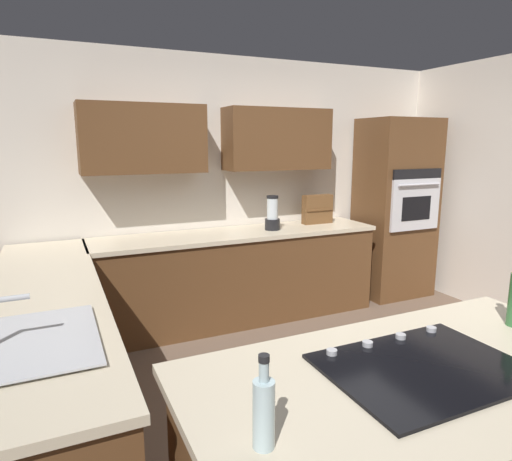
# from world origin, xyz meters

# --- Properties ---
(ground_plane) EXTENTS (14.00, 14.00, 0.00)m
(ground_plane) POSITION_xyz_m (0.00, 0.00, 0.00)
(ground_plane) COLOR brown
(wall_back) EXTENTS (6.00, 0.44, 2.60)m
(wall_back) POSITION_xyz_m (0.06, -2.05, 1.41)
(wall_back) COLOR silver
(wall_back) RESTS_ON ground
(lower_cabinets_back) EXTENTS (2.80, 0.60, 0.86)m
(lower_cabinets_back) POSITION_xyz_m (0.10, -1.72, 0.43)
(lower_cabinets_back) COLOR brown
(lower_cabinets_back) RESTS_ON ground
(countertop_back) EXTENTS (2.84, 0.64, 0.04)m
(countertop_back) POSITION_xyz_m (0.10, -1.72, 0.88)
(countertop_back) COLOR beige
(countertop_back) RESTS_ON lower_cabinets_back
(lower_cabinets_side) EXTENTS (0.60, 2.90, 0.86)m
(lower_cabinets_side) POSITION_xyz_m (1.82, -0.55, 0.43)
(lower_cabinets_side) COLOR brown
(lower_cabinets_side) RESTS_ON ground
(countertop_side) EXTENTS (0.64, 2.94, 0.04)m
(countertop_side) POSITION_xyz_m (1.82, -0.55, 0.88)
(countertop_side) COLOR beige
(countertop_side) RESTS_ON lower_cabinets_side
(island_top) EXTENTS (1.89, 0.95, 0.04)m
(island_top) POSITION_xyz_m (0.48, 1.07, 0.88)
(island_top) COLOR beige
(island_top) RESTS_ON island_base
(wall_oven) EXTENTS (0.80, 0.66, 2.02)m
(wall_oven) POSITION_xyz_m (-1.85, -1.72, 1.01)
(wall_oven) COLOR brown
(wall_oven) RESTS_ON ground
(sink_unit) EXTENTS (0.46, 0.70, 0.23)m
(sink_unit) POSITION_xyz_m (1.83, 0.20, 0.92)
(sink_unit) COLOR #515456
(sink_unit) RESTS_ON countertop_side
(cooktop) EXTENTS (0.76, 0.56, 0.03)m
(cooktop) POSITION_xyz_m (0.48, 1.06, 0.91)
(cooktop) COLOR black
(cooktop) RESTS_ON island_top
(blender) EXTENTS (0.15, 0.15, 0.34)m
(blender) POSITION_xyz_m (-0.25, -1.68, 1.05)
(blender) COLOR black
(blender) RESTS_ON countertop_back
(spice_rack) EXTENTS (0.33, 0.11, 0.31)m
(spice_rack) POSITION_xyz_m (-0.85, -1.80, 1.05)
(spice_rack) COLOR brown
(spice_rack) RESTS_ON countertop_back
(oil_bottle) EXTENTS (0.06, 0.06, 0.28)m
(oil_bottle) POSITION_xyz_m (1.23, 1.21, 1.01)
(oil_bottle) COLOR silver
(oil_bottle) RESTS_ON island_top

